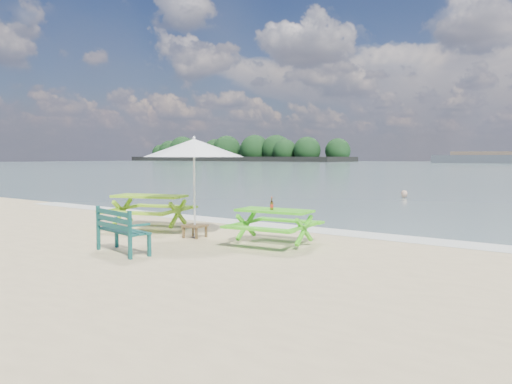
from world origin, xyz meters
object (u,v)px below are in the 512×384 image
Objects in this scene: park_bench at (123,240)px; side_table at (195,231)px; beer_bottle at (272,206)px; swimmer at (404,209)px; picnic_table_right at (274,228)px; picnic_table_left at (150,213)px; patio_umbrella at (194,148)px.

side_table is (-0.13, 2.07, -0.10)m from park_bench.
swimmer is (-1.93, 13.04, -1.33)m from beer_bottle.
picnic_table_right is at bearing 8.51° from side_table.
picnic_table_left is 9.46× the size of beer_bottle.
side_table is 0.20× the size of patio_umbrella.
side_table is at bearing -89.94° from swimmer.
side_table is at bearing -10.49° from picnic_table_left.
picnic_table_left is at bearing 169.51° from patio_umbrella.
park_bench is (1.97, -2.41, -0.15)m from picnic_table_left.
swimmer is at bearing 98.51° from picnic_table_right.
picnic_table_right reaches higher than swimmer.
picnic_table_right reaches higher than side_table.
beer_bottle is (1.79, 2.28, 0.56)m from park_bench.
patio_umbrella is at bearing 180.00° from side_table.
beer_bottle is (3.76, -0.14, 0.40)m from picnic_table_left.
picnic_table_left reaches higher than swimmer.
beer_bottle is at bearing 6.04° from side_table.
patio_umbrella is at bearing -173.96° from beer_bottle.
park_bench is 2.95m from beer_bottle.
swimmer is at bearing 90.06° from side_table.
beer_bottle is at bearing -2.10° from picnic_table_left.
side_table is (1.84, -0.34, -0.25)m from picnic_table_left.
patio_umbrella is (-1.93, -0.29, 1.63)m from picnic_table_right.
picnic_table_right is at bearing 87.71° from beer_bottle.
side_table is 13.26m from swimmer.
picnic_table_right is 13.12m from swimmer.
park_bench is at bearing -86.46° from side_table.
picnic_table_left is 1.75× the size of park_bench.
park_bench is 15.33m from swimmer.
park_bench is (-1.80, -2.36, -0.10)m from picnic_table_right.
park_bench is 5.41× the size of beer_bottle.
beer_bottle reaches higher than swimmer.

